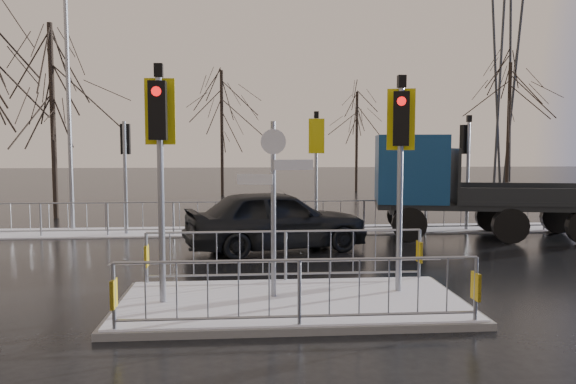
{
  "coord_description": "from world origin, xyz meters",
  "views": [
    {
      "loc": [
        -0.81,
        -9.5,
        2.82
      ],
      "look_at": [
        0.14,
        2.5,
        1.8
      ],
      "focal_mm": 35.0,
      "sensor_mm": 36.0,
      "label": 1
    }
  ],
  "objects": [
    {
      "name": "ground",
      "position": [
        0.0,
        0.0,
        0.0
      ],
      "size": [
        120.0,
        120.0,
        0.0
      ],
      "primitive_type": "plane",
      "color": "black",
      "rests_on": "ground"
    },
    {
      "name": "snow_verge",
      "position": [
        0.0,
        8.6,
        0.02
      ],
      "size": [
        30.0,
        2.0,
        0.04
      ],
      "primitive_type": "cube",
      "color": "white",
      "rests_on": "ground"
    },
    {
      "name": "lane_markings",
      "position": [
        0.0,
        -0.33,
        0.0
      ],
      "size": [
        8.0,
        11.38,
        0.01
      ],
      "color": "silver",
      "rests_on": "ground"
    },
    {
      "name": "traffic_island",
      "position": [
        -0.01,
        0.01,
        0.39
      ],
      "size": [
        6.0,
        3.04,
        4.15
      ],
      "color": "#61625D",
      "rests_on": "ground"
    },
    {
      "name": "far_kerb_fixtures",
      "position": [
        0.29,
        8.09,
        1.02
      ],
      "size": [
        18.0,
        0.65,
        3.83
      ],
      "color": "gray",
      "rests_on": "ground"
    },
    {
      "name": "car_far_lane",
      "position": [
        0.04,
        5.3,
        0.83
      ],
      "size": [
        5.19,
        3.15,
        1.65
      ],
      "primitive_type": "imported",
      "rotation": [
        0.0,
        0.0,
        1.84
      ],
      "color": "black",
      "rests_on": "ground"
    },
    {
      "name": "flatbed_truck",
      "position": [
        5.23,
        7.21,
        1.65
      ],
      "size": [
        7.04,
        3.65,
        3.11
      ],
      "color": "black",
      "rests_on": "ground"
    },
    {
      "name": "tree_near_b",
      "position": [
        -8.0,
        12.5,
        5.15
      ],
      "size": [
        4.0,
        4.0,
        7.55
      ],
      "color": "black",
      "rests_on": "ground"
    },
    {
      "name": "tree_far_a",
      "position": [
        -2.0,
        22.0,
        4.82
      ],
      "size": [
        3.75,
        3.75,
        7.08
      ],
      "color": "black",
      "rests_on": "ground"
    },
    {
      "name": "tree_far_b",
      "position": [
        6.0,
        24.0,
        4.18
      ],
      "size": [
        3.25,
        3.25,
        6.14
      ],
      "color": "black",
      "rests_on": "ground"
    },
    {
      "name": "tree_far_c",
      "position": [
        14.0,
        21.0,
        5.15
      ],
      "size": [
        4.0,
        4.0,
        7.55
      ],
      "color": "black",
      "rests_on": "ground"
    },
    {
      "name": "street_lamp_left",
      "position": [
        -6.43,
        9.5,
        4.49
      ],
      "size": [
        1.25,
        0.18,
        8.2
      ],
      "color": "gray",
      "rests_on": "ground"
    },
    {
      "name": "pylon_wires",
      "position": [
        16.88,
        30.0,
        11.03
      ],
      "size": [
        70.0,
        2.38,
        19.97
      ],
      "color": "#2D3033",
      "rests_on": "ground"
    }
  ]
}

